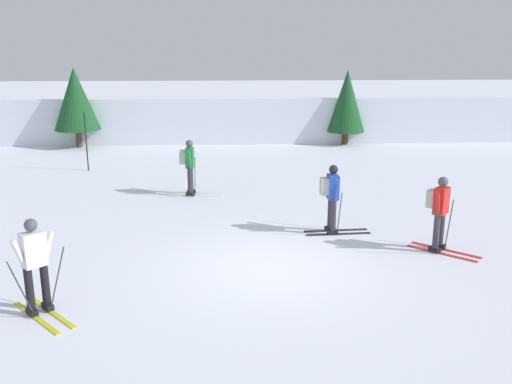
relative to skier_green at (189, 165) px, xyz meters
name	(u,v)px	position (x,y,z in m)	size (l,w,h in m)	color
ground_plane	(269,268)	(2.04, -5.86, -0.96)	(120.00, 120.00, 0.00)	silver
far_snow_ridge	(245,110)	(2.04, 13.40, 0.09)	(80.00, 9.44, 2.09)	silver
skier_green	(189,165)	(0.00, 0.00, 0.00)	(1.62, 1.00, 1.71)	silver
skier_blue	(332,196)	(3.70, -3.72, 0.00)	(1.62, 1.00, 1.71)	black
skier_red	(440,210)	(5.88, -5.02, 0.00)	(1.44, 1.34, 1.71)	red
skier_white	(35,264)	(-2.07, -7.66, -0.04)	(1.36, 1.42, 1.71)	gold
trail_marker_pole	(86,142)	(-3.96, 3.54, 0.12)	(0.04, 0.04, 2.15)	black
conifer_far_left	(76,99)	(-5.53, 8.37, 1.19)	(2.01, 2.01, 3.52)	#513823
conifer_far_right	(347,101)	(6.55, 8.58, 1.03)	(1.70, 1.70, 3.39)	#513823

